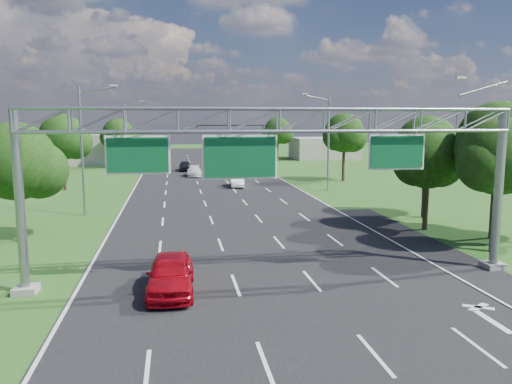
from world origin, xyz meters
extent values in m
plane|color=#2C5318|center=(0.00, 30.00, 0.00)|extent=(220.00, 220.00, 0.00)
cube|color=black|center=(0.00, 30.00, 0.00)|extent=(18.00, 180.00, 0.02)
cube|color=black|center=(10.20, 14.00, 0.00)|extent=(3.00, 30.00, 0.02)
cube|color=gray|center=(11.50, 12.00, 0.15)|extent=(1.00, 1.00, 0.30)
cylinder|color=gray|center=(11.50, 12.00, 4.00)|extent=(0.44, 0.44, 8.00)
cube|color=gray|center=(-11.00, 12.00, 0.15)|extent=(1.00, 1.00, 0.30)
cylinder|color=gray|center=(-11.00, 12.00, 4.00)|extent=(0.40, 0.40, 8.00)
cylinder|color=gray|center=(10.30, 12.00, 9.00)|extent=(2.54, 0.12, 0.79)
cube|color=beige|center=(9.10, 12.00, 9.50)|extent=(0.50, 0.22, 0.12)
cube|color=white|center=(-6.00, 11.98, 6.00)|extent=(2.80, 0.05, 1.70)
cube|color=#094F28|center=(-6.00, 11.92, 6.00)|extent=(2.62, 0.05, 1.52)
cube|color=white|center=(-1.50, 11.98, 5.85)|extent=(3.40, 0.05, 2.00)
cube|color=#094F28|center=(-1.50, 11.92, 5.85)|extent=(3.22, 0.05, 1.82)
cube|color=white|center=(6.00, 11.98, 6.00)|extent=(2.80, 0.05, 1.70)
cube|color=#094F28|center=(6.00, 11.92, 6.00)|extent=(2.62, 0.05, 1.52)
cylinder|color=black|center=(11.00, 65.00, 3.50)|extent=(0.24, 0.24, 7.00)
cylinder|color=black|center=(5.00, 65.00, 6.60)|extent=(12.00, 0.18, 0.18)
imported|color=black|center=(-1.00, 65.00, 6.05)|extent=(0.18, 0.22, 1.10)
imported|color=black|center=(4.00, 65.00, 6.05)|extent=(0.18, 0.22, 1.10)
imported|color=black|center=(9.00, 65.00, 6.05)|extent=(0.18, 0.22, 1.10)
cylinder|color=gray|center=(-11.50, 30.00, 5.00)|extent=(0.20, 0.20, 10.00)
cylinder|color=gray|center=(-10.20, 30.00, 9.70)|extent=(2.78, 0.12, 0.60)
cube|color=beige|center=(-8.90, 30.00, 10.10)|extent=(0.55, 0.22, 0.12)
cylinder|color=gray|center=(-11.50, 65.00, 5.00)|extent=(0.20, 0.20, 10.00)
cylinder|color=gray|center=(-10.20, 65.00, 9.70)|extent=(2.78, 0.12, 0.60)
cube|color=beige|center=(-8.90, 65.00, 10.10)|extent=(0.55, 0.22, 0.12)
cylinder|color=gray|center=(11.50, 40.00, 5.00)|extent=(0.20, 0.20, 10.00)
cylinder|color=gray|center=(10.20, 40.00, 9.70)|extent=(2.78, 0.12, 0.60)
cube|color=beige|center=(8.90, 40.00, 10.10)|extent=(0.55, 0.22, 0.12)
cylinder|color=#2D2116|center=(13.50, 15.00, 1.87)|extent=(0.36, 0.36, 3.74)
sphere|color=black|center=(13.50, 15.00, 5.50)|extent=(4.40, 4.40, 4.40)
sphere|color=black|center=(14.60, 15.40, 4.95)|extent=(3.30, 3.30, 3.30)
sphere|color=black|center=(12.51, 14.70, 5.06)|extent=(3.08, 3.08, 3.08)
cylinder|color=#2D2116|center=(15.50, 18.00, 2.09)|extent=(0.36, 0.36, 4.18)
sphere|color=black|center=(15.50, 18.00, 6.18)|extent=(5.00, 5.00, 5.00)
sphere|color=black|center=(16.75, 18.40, 5.55)|extent=(3.75, 3.75, 3.75)
sphere|color=black|center=(14.38, 17.70, 5.68)|extent=(3.50, 3.50, 3.50)
cylinder|color=#2D2116|center=(12.50, 21.00, 1.65)|extent=(0.36, 0.36, 3.30)
sphere|color=black|center=(12.50, 21.00, 5.06)|extent=(4.40, 4.40, 4.40)
sphere|color=black|center=(13.60, 21.40, 4.51)|extent=(3.30, 3.30, 3.30)
sphere|color=black|center=(11.51, 20.70, 4.62)|extent=(3.08, 3.08, 3.08)
cylinder|color=#2D2116|center=(14.50, 25.00, 1.76)|extent=(0.36, 0.36, 3.52)
sphere|color=black|center=(14.50, 25.00, 5.44)|extent=(4.80, 4.80, 4.80)
sphere|color=black|center=(15.70, 25.40, 4.84)|extent=(3.60, 3.60, 3.60)
sphere|color=black|center=(13.42, 24.70, 4.96)|extent=(3.36, 3.36, 3.36)
cylinder|color=#2D2116|center=(-14.00, 22.00, 1.54)|extent=(0.36, 0.36, 3.08)
sphere|color=black|center=(-14.00, 22.00, 5.00)|extent=(4.80, 4.80, 4.80)
sphere|color=black|center=(-12.80, 22.40, 4.40)|extent=(3.60, 3.60, 3.60)
cylinder|color=#2D2116|center=(-16.00, 45.00, 1.87)|extent=(0.36, 0.36, 3.74)
sphere|color=black|center=(-16.00, 45.00, 5.66)|extent=(4.80, 4.80, 4.80)
sphere|color=black|center=(-14.80, 45.40, 5.06)|extent=(3.60, 3.60, 3.60)
sphere|color=black|center=(-17.08, 44.70, 5.18)|extent=(3.36, 3.36, 3.36)
cylinder|color=#2D2116|center=(-13.00, 70.00, 1.65)|extent=(0.36, 0.36, 3.30)
sphere|color=black|center=(-13.00, 70.00, 5.22)|extent=(4.80, 4.80, 4.80)
sphere|color=black|center=(-11.80, 70.40, 4.62)|extent=(3.60, 3.60, 3.60)
sphere|color=black|center=(-14.08, 69.70, 4.74)|extent=(3.36, 3.36, 3.36)
cylinder|color=#2D2116|center=(16.00, 48.00, 1.98)|extent=(0.36, 0.36, 3.96)
sphere|color=black|center=(16.00, 48.00, 5.88)|extent=(4.80, 4.80, 4.80)
sphere|color=black|center=(17.20, 48.40, 5.28)|extent=(3.60, 3.60, 3.60)
sphere|color=black|center=(14.92, 47.70, 5.40)|extent=(3.36, 3.36, 3.36)
cylinder|color=#2D2116|center=(14.00, 78.00, 1.76)|extent=(0.36, 0.36, 3.52)
sphere|color=black|center=(14.00, 78.00, 5.44)|extent=(4.80, 4.80, 4.80)
sphere|color=black|center=(15.20, 78.40, 4.84)|extent=(3.60, 3.60, 3.60)
sphere|color=black|center=(12.92, 77.70, 4.96)|extent=(3.36, 3.36, 3.36)
cube|color=gray|center=(-22.00, 78.00, 2.50)|extent=(14.00, 10.00, 5.00)
cube|color=gray|center=(24.00, 82.00, 2.00)|extent=(12.00, 9.00, 4.00)
imported|color=#A70714|center=(-4.71, 11.05, 0.84)|extent=(2.18, 5.03, 1.69)
imported|color=silver|center=(-1.86, 56.06, 0.67)|extent=(2.04, 4.68, 1.34)
imported|color=black|center=(-2.88, 63.10, 0.74)|extent=(1.85, 4.37, 1.47)
imported|color=white|center=(2.50, 44.70, 0.68)|extent=(1.90, 4.25, 1.35)
cube|color=white|center=(8.00, 71.14, 1.82)|extent=(3.13, 6.80, 3.31)
cube|color=silver|center=(8.00, 66.51, 1.21)|extent=(2.71, 2.61, 2.43)
cylinder|color=black|center=(6.79, 66.73, 0.55)|extent=(0.39, 1.10, 1.10)
cylinder|color=black|center=(9.21, 66.73, 0.55)|extent=(0.39, 1.10, 1.10)
cylinder|color=black|center=(6.79, 73.35, 0.55)|extent=(0.39, 1.10, 1.10)
cylinder|color=black|center=(9.21, 73.35, 0.55)|extent=(0.39, 1.10, 1.10)
camera|label=1|loc=(-4.44, -10.32, 7.56)|focal=35.00mm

